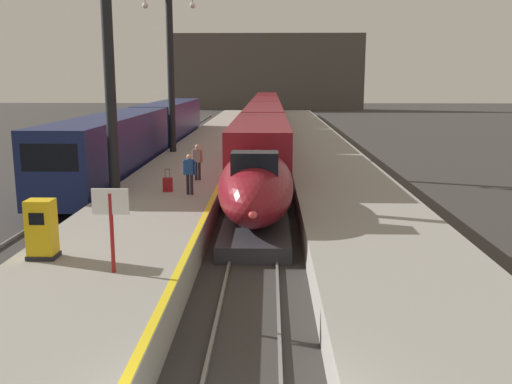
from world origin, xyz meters
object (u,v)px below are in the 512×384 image
Objects in this scene: station_column_far at (170,57)px; ticket_machine_yellow at (42,231)px; rolling_suitcase at (168,184)px; passenger_mid_platform at (198,159)px; passenger_near_edge at (189,171)px; station_column_mid at (108,42)px; departure_info_board at (111,213)px; highspeed_train_main at (265,119)px; regional_train_adjacent at (148,131)px.

ticket_machine_yellow is at bearing -89.12° from station_column_far.
ticket_machine_yellow is (-1.72, -9.21, 0.44)m from rolling_suitcase.
passenger_near_edge is at bearing -88.26° from passenger_mid_platform.
station_column_mid is 6.49× the size of ticket_machine_yellow.
station_column_far is 24.40m from departure_info_board.
departure_info_board is (-3.36, -40.82, 0.59)m from highspeed_train_main.
highspeed_train_main is 31.26m from passenger_near_edge.
rolling_suitcase is at bearing -81.33° from station_column_far.
station_column_far is at bearing -50.82° from regional_train_adjacent.
station_column_mid reaches higher than passenger_near_edge.
highspeed_train_main is at bearing 83.99° from passenger_mid_platform.
station_column_far is 6.37× the size of ticket_machine_yellow.
station_column_far reaches higher than highspeed_train_main.
station_column_far is at bearing 90.88° from ticket_machine_yellow.
passenger_mid_platform is at bearing 77.68° from ticket_machine_yellow.
passenger_near_edge reaches higher than rolling_suitcase.
regional_train_adjacent reaches higher than rolling_suitcase.
passenger_mid_platform is 13.18m from departure_info_board.
highspeed_train_main is 2.08× the size of regional_train_adjacent.
ticket_machine_yellow is 2.55m from departure_info_board.
highspeed_train_main reaches higher than passenger_near_edge.
station_column_far is (2.20, -2.70, 4.97)m from regional_train_adjacent.
rolling_suitcase is 10.36m from departure_info_board.
station_column_mid is 6.97m from passenger_mid_platform.
passenger_near_edge is 1.00× the size of passenger_mid_platform.
ticket_machine_yellow is (-2.75, -8.62, -0.25)m from passenger_near_edge.
regional_train_adjacent reaches higher than highspeed_train_main.
station_column_mid reaches higher than station_column_far.
station_column_far is 14.87m from rolling_suitcase.
station_column_far reaches higher than regional_train_adjacent.
station_column_mid is 6.25m from rolling_suitcase.
regional_train_adjacent is 17.26× the size of departure_info_board.
highspeed_train_main is at bearing 60.45° from regional_train_adjacent.
highspeed_train_main is at bearing 82.05° from ticket_machine_yellow.
passenger_near_edge is (-2.80, -31.14, 0.07)m from highspeed_train_main.
departure_info_board is at bearing -94.71° from highspeed_train_main.
highspeed_train_main reaches higher than ticket_machine_yellow.
departure_info_board is (4.74, -26.54, 0.43)m from regional_train_adjacent.
passenger_mid_platform is 3.10m from rolling_suitcase.
passenger_mid_platform is at bearing -96.01° from highspeed_train_main.
highspeed_train_main is 16.42m from regional_train_adjacent.
ticket_machine_yellow is at bearing -84.28° from regional_train_adjacent.
station_column_far is at bearing -109.16° from highspeed_train_main.
highspeed_train_main reaches higher than rolling_suitcase.
passenger_near_edge is 9.05m from ticket_machine_yellow.
regional_train_adjacent reaches higher than passenger_mid_platform.
highspeed_train_main is 40.97m from departure_info_board.
highspeed_train_main is at bearing 82.84° from rolling_suitcase.
passenger_mid_platform is 1.06× the size of ticket_machine_yellow.
highspeed_train_main reaches higher than passenger_mid_platform.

